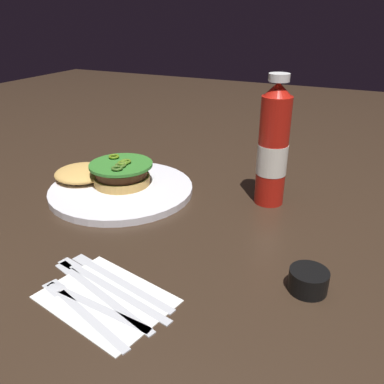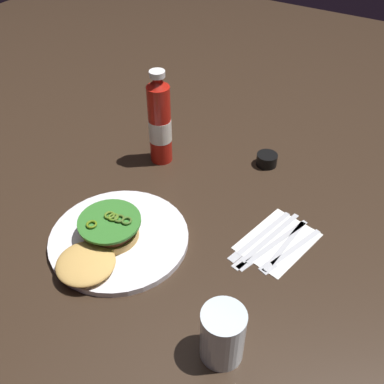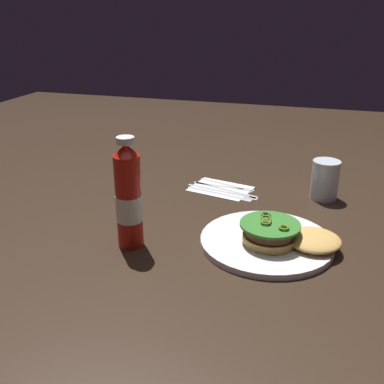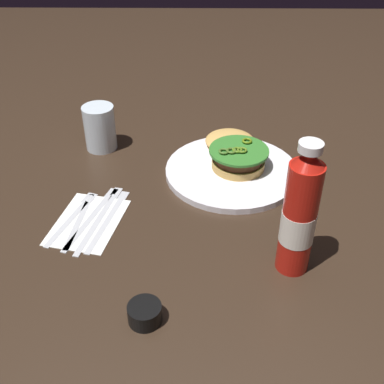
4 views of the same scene
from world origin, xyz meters
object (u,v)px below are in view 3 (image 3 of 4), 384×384
at_px(dinner_plate, 266,241).
at_px(condiment_cup, 126,192).
at_px(burger_sandwich, 286,235).
at_px(napkin, 221,189).
at_px(ketchup_bottle, 129,198).
at_px(steak_knife, 226,191).
at_px(table_knife, 228,189).
at_px(water_glass, 325,180).
at_px(spoon_utensil, 232,187).
at_px(butter_knife, 223,193).
at_px(fork_utensil, 231,185).

bearing_deg(dinner_plate, condiment_cup, 159.12).
bearing_deg(burger_sandwich, napkin, 125.74).
xyz_separation_m(ketchup_bottle, condiment_cup, (-0.12, 0.25, -0.10)).
relative_size(condiment_cup, steak_knife, 0.25).
relative_size(burger_sandwich, steak_knife, 1.01).
xyz_separation_m(dinner_plate, table_knife, (-0.15, 0.29, -0.00)).
bearing_deg(water_glass, ketchup_bottle, -135.31).
bearing_deg(dinner_plate, spoon_utensil, 114.93).
bearing_deg(burger_sandwich, ketchup_bottle, -166.43).
relative_size(dinner_plate, table_knife, 1.45).
bearing_deg(condiment_cup, water_glass, 16.24).
height_order(dinner_plate, steak_knife, dinner_plate).
relative_size(butter_knife, steak_knife, 0.91).
height_order(burger_sandwich, table_knife, burger_sandwich).
bearing_deg(steak_knife, butter_knife, -107.00).
height_order(steak_knife, fork_utensil, same).
xyz_separation_m(condiment_cup, fork_utensil, (0.27, 0.17, -0.01)).
distance_m(dinner_plate, spoon_utensil, 0.34).
relative_size(ketchup_bottle, fork_utensil, 1.42).
bearing_deg(butter_knife, napkin, 112.46).
height_order(dinner_plate, burger_sandwich, burger_sandwich).
distance_m(ketchup_bottle, spoon_utensil, 0.44).
bearing_deg(water_glass, steak_knife, -170.87).
xyz_separation_m(dinner_plate, steak_knife, (-0.15, 0.27, -0.00)).
bearing_deg(dinner_plate, steak_knife, 119.58).
xyz_separation_m(ketchup_bottle, napkin, (0.12, 0.38, -0.11)).
bearing_deg(spoon_utensil, burger_sandwich, -59.72).
xyz_separation_m(burger_sandwich, condiment_cup, (-0.46, 0.17, -0.02)).
distance_m(napkin, steak_knife, 0.03).
height_order(butter_knife, table_knife, same).
relative_size(dinner_plate, fork_utensil, 1.70).
bearing_deg(spoon_utensil, ketchup_bottle, -110.47).
bearing_deg(dinner_plate, ketchup_bottle, -163.00).
relative_size(dinner_plate, condiment_cup, 5.53).
bearing_deg(ketchup_bottle, burger_sandwich, 13.57).
distance_m(water_glass, table_knife, 0.27).
xyz_separation_m(water_glass, napkin, (-0.29, -0.02, -0.05)).
bearing_deg(burger_sandwich, dinner_plate, 168.25).
xyz_separation_m(water_glass, fork_utensil, (-0.27, 0.01, -0.05)).
distance_m(ketchup_bottle, fork_utensil, 0.45).
distance_m(ketchup_bottle, water_glass, 0.58).
bearing_deg(napkin, table_knife, -18.34).
relative_size(water_glass, butter_knife, 0.55).
xyz_separation_m(burger_sandwich, steak_knife, (-0.20, 0.28, -0.03)).
bearing_deg(ketchup_bottle, butter_knife, 68.61).
bearing_deg(dinner_plate, butter_knife, 122.17).
relative_size(napkin, butter_knife, 0.85).
xyz_separation_m(condiment_cup, spoon_utensil, (0.27, 0.15, -0.01)).
xyz_separation_m(ketchup_bottle, water_glass, (0.41, 0.40, -0.06)).
relative_size(ketchup_bottle, napkin, 1.48).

